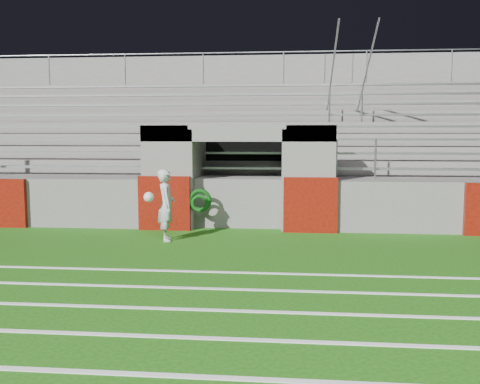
# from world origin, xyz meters

# --- Properties ---
(ground) EXTENTS (90.00, 90.00, 0.00)m
(ground) POSITION_xyz_m (0.00, 0.00, 0.00)
(ground) COLOR #1A520D
(ground) RESTS_ON ground
(field_markings) EXTENTS (28.00, 8.09, 0.01)m
(field_markings) POSITION_xyz_m (0.00, -5.00, 0.01)
(field_markings) COLOR white
(field_markings) RESTS_ON ground
(stadium_structure) EXTENTS (26.00, 8.48, 5.42)m
(stadium_structure) POSITION_xyz_m (0.00, 7.97, 1.49)
(stadium_structure) COLOR #605D5B
(stadium_structure) RESTS_ON ground
(goalkeeper_with_ball) EXTENTS (0.69, 0.76, 1.61)m
(goalkeeper_with_ball) POSITION_xyz_m (-1.45, 1.64, 0.81)
(goalkeeper_with_ball) COLOR #B0B4BA
(goalkeeper_with_ball) RESTS_ON ground
(hose_coil) EXTENTS (0.58, 0.15, 0.58)m
(hose_coil) POSITION_xyz_m (-0.90, 2.93, 0.74)
(hose_coil) COLOR #0C3F0E
(hose_coil) RESTS_ON ground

